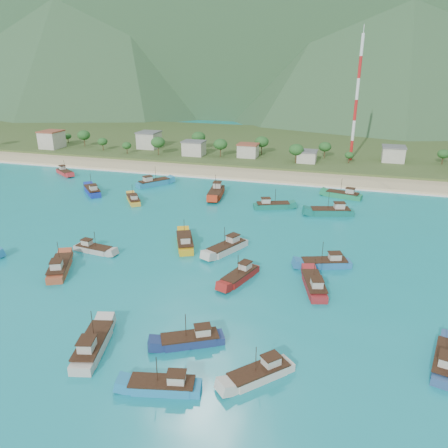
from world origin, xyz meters
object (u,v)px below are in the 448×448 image
(boat_11, at_px, (65,172))
(boat_20, at_px, (191,340))
(boat_3, at_px, (260,374))
(boat_7, at_px, (272,206))
(boat_28, at_px, (92,191))
(boat_9, at_px, (93,346))
(boat_16, at_px, (314,286))
(radio_tower, at_px, (356,100))
(boat_14, at_px, (343,195))
(boat_1, at_px, (133,200))
(boat_2, at_px, (216,193))
(boat_21, at_px, (240,276))
(boat_23, at_px, (185,243))
(boat_6, at_px, (154,183))
(boat_8, at_px, (325,264))
(boat_17, at_px, (446,362))
(boat_19, at_px, (60,268))
(boat_15, at_px, (94,249))
(boat_10, at_px, (227,248))
(boat_13, at_px, (164,387))
(boat_5, at_px, (331,212))

(boat_11, relative_size, boat_20, 1.01)
(boat_3, bearing_deg, boat_11, 0.20)
(boat_7, relative_size, boat_28, 1.04)
(boat_9, relative_size, boat_16, 1.06)
(boat_3, bearing_deg, radio_tower, -49.92)
(boat_14, relative_size, boat_20, 1.15)
(boat_1, bearing_deg, boat_3, -87.61)
(boat_2, relative_size, boat_7, 1.21)
(boat_21, distance_m, boat_23, 20.48)
(radio_tower, height_order, boat_23, radio_tower)
(boat_14, bearing_deg, boat_6, 106.68)
(boat_3, xyz_separation_m, boat_11, (-94.18, 89.11, 0.05))
(boat_8, distance_m, boat_9, 49.45)
(boat_21, bearing_deg, boat_17, 172.11)
(boat_19, bearing_deg, boat_15, 58.20)
(boat_9, xyz_separation_m, boat_16, (29.71, 28.19, -0.07))
(boat_3, distance_m, boat_15, 53.93)
(boat_10, xyz_separation_m, boat_13, (4.36, -44.94, -0.15))
(boat_14, bearing_deg, boat_21, 177.37)
(boat_6, xyz_separation_m, boat_8, (61.32, -47.29, -0.15))
(radio_tower, xyz_separation_m, boat_11, (-102.69, -48.75, -25.01))
(boat_14, height_order, boat_17, boat_14)
(boat_19, bearing_deg, boat_3, -48.44)
(boat_7, xyz_separation_m, boat_28, (-58.44, -1.80, 0.09))
(boat_8, height_order, boat_13, boat_8)
(boat_17, xyz_separation_m, boat_20, (-36.29, -5.37, -0.06))
(boat_5, relative_size, boat_23, 1.06)
(boat_11, xyz_separation_m, boat_16, (98.82, -62.16, 0.06))
(boat_8, bearing_deg, boat_17, -165.20)
(boat_7, relative_size, boat_20, 1.10)
(boat_20, bearing_deg, boat_15, 23.70)
(boat_28, bearing_deg, boat_19, -107.99)
(boat_1, bearing_deg, boat_10, -72.22)
(boat_7, xyz_separation_m, boat_9, (-13.30, -73.13, 0.08))
(boat_3, distance_m, boat_5, 71.05)
(boat_3, bearing_deg, boat_15, 9.62)
(boat_7, bearing_deg, boat_3, -12.14)
(radio_tower, relative_size, boat_19, 4.16)
(boat_20, bearing_deg, boat_9, 84.48)
(boat_2, xyz_separation_m, boat_28, (-39.12, -8.84, -0.15))
(boat_20, bearing_deg, boat_8, -56.56)
(boat_2, distance_m, boat_6, 24.96)
(boat_15, bearing_deg, boat_19, 0.61)
(boat_1, distance_m, boat_10, 45.88)
(boat_15, bearing_deg, boat_2, 171.51)
(boat_11, height_order, boat_28, boat_28)
(boat_17, distance_m, boat_20, 36.68)
(boat_13, relative_size, boat_14, 0.87)
(boat_11, distance_m, boat_15, 76.96)
(boat_10, xyz_separation_m, boat_16, (20.58, -12.04, -0.04))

